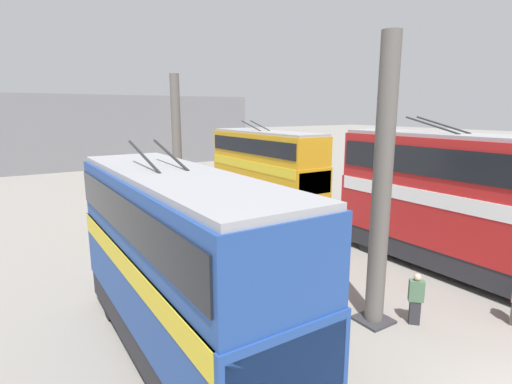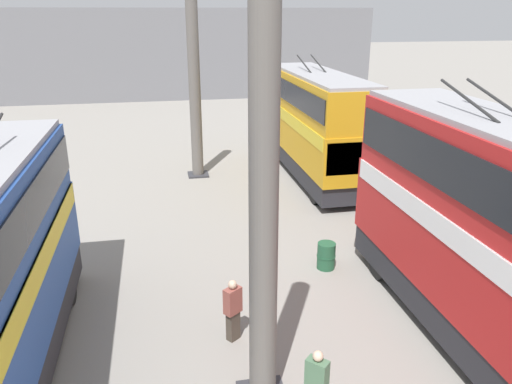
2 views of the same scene
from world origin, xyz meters
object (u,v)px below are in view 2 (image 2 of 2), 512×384
Objects in this scene: person_aisle_midway at (233,309)px; oil_drum at (326,256)px; bus_left_near at (498,226)px; person_aisle_foreground at (317,384)px; bus_left_far at (317,119)px.

person_aisle_midway is 1.92× the size of oil_drum.
person_aisle_midway is at bearing 77.87° from bus_left_near.
bus_left_near is 6.32m from person_aisle_midway.
person_aisle_midway is 1.03× the size of person_aisle_foreground.
person_aisle_midway is (-11.78, 5.79, -1.95)m from bus_left_far.
person_aisle_foreground is 6.17m from oil_drum.
bus_left_near is at bearing -180.00° from bus_left_far.
oil_drum is at bearing 24.48° from person_aisle_foreground.
oil_drum is (5.76, -2.17, -0.40)m from person_aisle_foreground.
person_aisle_foreground is at bearing 159.33° from oil_drum.
bus_left_far is at bearing 118.14° from person_aisle_midway.
bus_left_near is 6.29× the size of person_aisle_foreground.
bus_left_far is at bearing -15.41° from oil_drum.
person_aisle_foreground is at bearing -12.71° from person_aisle_midway.
person_aisle_midway is 4.50m from oil_drum.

